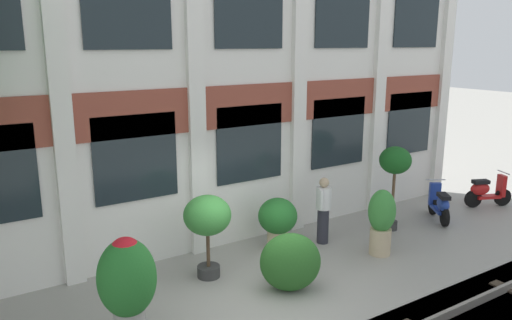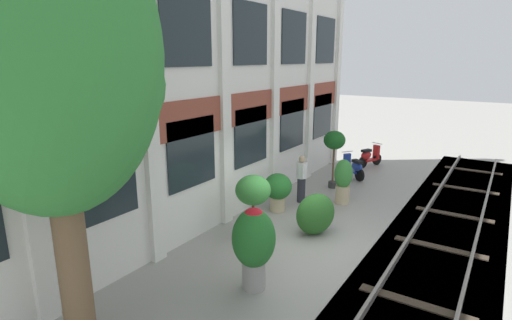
# 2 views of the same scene
# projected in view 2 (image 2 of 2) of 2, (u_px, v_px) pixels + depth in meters

# --- Properties ---
(ground_plane) EXTENTS (80.00, 80.00, 0.00)m
(ground_plane) POSITION_uv_depth(u_px,v_px,m) (304.00, 242.00, 10.05)
(ground_plane) COLOR gray
(apartment_facade) EXTENTS (16.02, 0.64, 8.93)m
(apartment_facade) POSITION_uv_depth(u_px,v_px,m) (215.00, 60.00, 10.37)
(apartment_facade) COLOR silver
(apartment_facade) RESTS_ON ground
(rail_tracks) EXTENTS (23.66, 2.80, 0.43)m
(rail_tracks) POSITION_uv_depth(u_px,v_px,m) (427.00, 281.00, 8.54)
(rail_tracks) COLOR #5B5449
(rail_tracks) RESTS_ON ground
(broadleaf_tree) EXTENTS (3.22, 3.07, 6.81)m
(broadleaf_tree) POSITION_uv_depth(u_px,v_px,m) (48.00, 63.00, 5.34)
(broadleaf_tree) COLOR brown
(broadleaf_tree) RESTS_ON ground
(potted_plant_ribbed_drum) EXTENTS (0.86, 0.86, 1.71)m
(potted_plant_ribbed_drum) POSITION_uv_depth(u_px,v_px,m) (254.00, 241.00, 7.80)
(potted_plant_ribbed_drum) COLOR gray
(potted_plant_ribbed_drum) RESTS_ON ground
(potted_plant_terracotta_small) EXTENTS (0.91, 0.91, 1.64)m
(potted_plant_terracotta_small) POSITION_uv_depth(u_px,v_px,m) (253.00, 193.00, 10.11)
(potted_plant_terracotta_small) COLOR #333333
(potted_plant_terracotta_small) RESTS_ON ground
(potted_plant_low_pan) EXTENTS (0.75, 0.75, 2.05)m
(potted_plant_low_pan) POSITION_uv_depth(u_px,v_px,m) (334.00, 143.00, 13.87)
(potted_plant_low_pan) COLOR #333333
(potted_plant_low_pan) RESTS_ON ground
(potted_plant_fluted_column) EXTENTS (0.58, 0.58, 1.43)m
(potted_plant_fluted_column) POSITION_uv_depth(u_px,v_px,m) (343.00, 179.00, 12.57)
(potted_plant_fluted_column) COLOR tan
(potted_plant_fluted_column) RESTS_ON ground
(potted_plant_stone_basin) EXTENTS (0.85, 0.85, 1.16)m
(potted_plant_stone_basin) POSITION_uv_depth(u_px,v_px,m) (278.00, 189.00, 11.95)
(potted_plant_stone_basin) COLOR tan
(potted_plant_stone_basin) RESTS_ON ground
(scooter_near_curb) EXTENTS (1.31, 0.72, 0.98)m
(scooter_near_curb) POSITION_uv_depth(u_px,v_px,m) (369.00, 157.00, 16.93)
(scooter_near_curb) COLOR black
(scooter_near_curb) RESTS_ON ground
(scooter_second_parked) EXTENTS (0.86, 1.20, 0.98)m
(scooter_second_parked) POSITION_uv_depth(u_px,v_px,m) (354.00, 167.00, 15.26)
(scooter_second_parked) COLOR black
(scooter_second_parked) RESTS_ON ground
(resident_by_doorway) EXTENTS (0.44, 0.35, 1.53)m
(resident_by_doorway) POSITION_uv_depth(u_px,v_px,m) (302.00, 178.00, 12.65)
(resident_by_doorway) COLOR #282833
(resident_by_doorway) RESTS_ON ground
(topiary_hedge) EXTENTS (1.31, 1.16, 1.10)m
(topiary_hedge) POSITION_uv_depth(u_px,v_px,m) (315.00, 214.00, 10.40)
(topiary_hedge) COLOR #286023
(topiary_hedge) RESTS_ON ground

